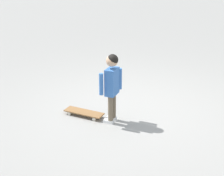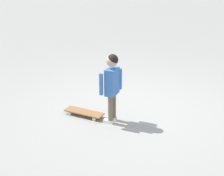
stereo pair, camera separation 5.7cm
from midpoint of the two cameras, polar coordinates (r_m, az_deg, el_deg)
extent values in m
plane|color=gray|center=(5.43, 3.18, -3.83)|extent=(50.00, 50.00, 0.00)
cylinder|color=brown|center=(4.92, -0.58, -3.57)|extent=(0.08, 0.08, 0.42)
cube|color=white|center=(5.03, -0.89, -5.72)|extent=(0.17, 0.14, 0.05)
cylinder|color=brown|center=(5.01, -0.07, -3.07)|extent=(0.08, 0.08, 0.42)
cube|color=white|center=(5.12, -0.38, -5.19)|extent=(0.17, 0.14, 0.05)
cube|color=#386BB7|center=(4.81, -0.34, 1.10)|extent=(0.23, 0.28, 0.40)
cylinder|color=#386BB7|center=(4.71, -2.20, 0.66)|extent=(0.06, 0.06, 0.32)
cylinder|color=#386BB7|center=(4.92, 1.03, 1.60)|extent=(0.06, 0.06, 0.32)
sphere|color=tan|center=(4.70, -0.35, 4.69)|extent=(0.17, 0.17, 0.17)
sphere|color=black|center=(4.70, -0.23, 4.85)|extent=(0.16, 0.16, 0.16)
cube|color=olive|center=(5.24, -5.14, -4.15)|extent=(0.65, 0.47, 0.02)
cube|color=#B7B7BC|center=(5.35, -7.19, -3.81)|extent=(0.08, 0.11, 0.02)
cube|color=#B7B7BC|center=(5.14, -2.99, -4.77)|extent=(0.08, 0.11, 0.02)
cylinder|color=beige|center=(5.30, -7.61, -4.35)|extent=(0.06, 0.05, 0.06)
cylinder|color=beige|center=(5.42, -6.75, -3.72)|extent=(0.06, 0.05, 0.06)
cylinder|color=beige|center=(5.09, -3.39, -5.34)|extent=(0.06, 0.05, 0.06)
cylinder|color=beige|center=(5.21, -2.60, -4.66)|extent=(0.06, 0.05, 0.06)
camera|label=1|loc=(0.03, -90.33, -0.14)|focal=53.41mm
camera|label=2|loc=(0.03, 89.67, 0.14)|focal=53.41mm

